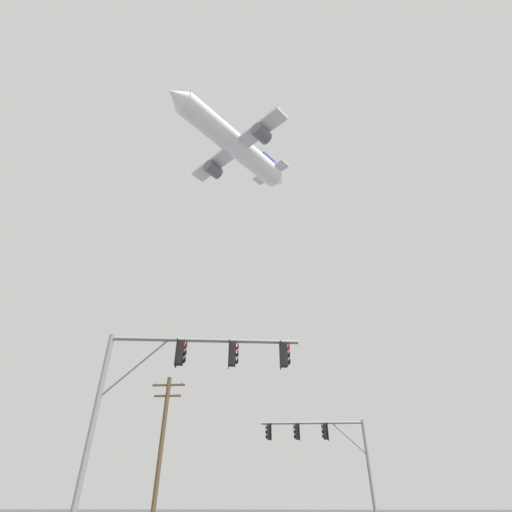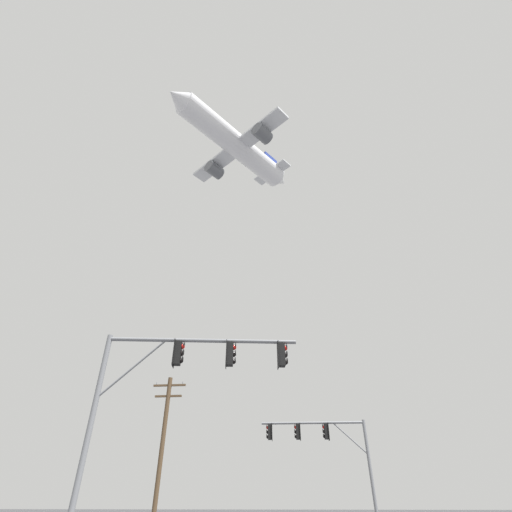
{
  "view_description": "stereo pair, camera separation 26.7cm",
  "coord_description": "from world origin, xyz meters",
  "views": [
    {
      "loc": [
        0.63,
        -6.45,
        1.23
      ],
      "look_at": [
        -1.15,
        16.09,
        16.02
      ],
      "focal_mm": 26.43,
      "sensor_mm": 36.0,
      "label": 1
    },
    {
      "loc": [
        0.9,
        -6.43,
        1.23
      ],
      "look_at": [
        -1.15,
        16.09,
        16.02
      ],
      "focal_mm": 26.43,
      "sensor_mm": 36.0,
      "label": 2
    }
  ],
  "objects": [
    {
      "name": "utility_pole",
      "position": [
        -7.25,
        18.9,
        4.44
      ],
      "size": [
        2.2,
        0.28,
        8.3
      ],
      "color": "brown",
      "rests_on": "ground"
    },
    {
      "name": "airplane",
      "position": [
        -5.47,
        29.56,
        44.28
      ],
      "size": [
        16.2,
        19.48,
        6.16
      ],
      "color": "white"
    },
    {
      "name": "signal_pole_far",
      "position": [
        2.76,
        20.33,
        4.45
      ],
      "size": [
        6.71,
        0.56,
        5.7
      ],
      "color": "slate",
      "rests_on": "ground"
    },
    {
      "name": "signal_pole_near",
      "position": [
        -3.28,
        7.48,
        5.23
      ],
      "size": [
        7.37,
        1.23,
        6.71
      ],
      "color": "slate",
      "rests_on": "ground"
    }
  ]
}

